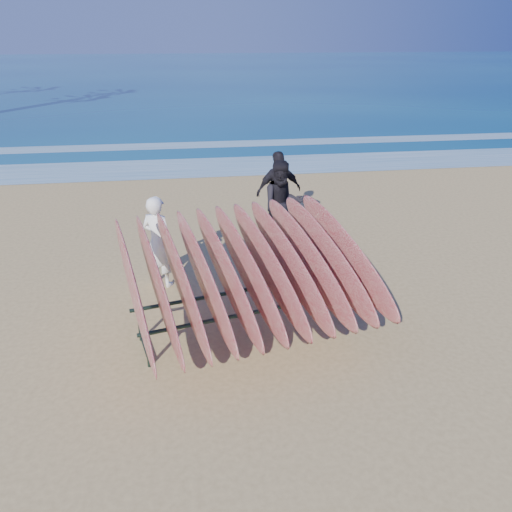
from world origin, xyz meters
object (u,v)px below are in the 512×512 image
object	(u,v)px
person_white	(158,242)
surfboard_rack	(247,268)
person_dark_a	(282,204)
person_dark_b	(279,191)

from	to	relation	value
person_white	surfboard_rack	bearing A→B (deg)	160.97
person_dark_a	person_white	bearing A→B (deg)	-154.68
surfboard_rack	person_dark_b	xyz separation A→B (m)	(1.21, 4.02, -0.16)
person_dark_a	person_dark_b	size ratio (longest dim) A/B	1.01
person_white	person_dark_b	xyz separation A→B (m)	(2.49, 2.32, 0.07)
surfboard_rack	person_dark_a	world-z (taller)	person_dark_a
person_dark_a	person_dark_b	xyz separation A→B (m)	(0.10, 0.92, -0.01)
person_white	person_dark_b	bearing A→B (deg)	-102.92
person_dark_b	person_white	bearing A→B (deg)	30.59
surfboard_rack	person_dark_b	size ratio (longest dim) A/B	2.19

